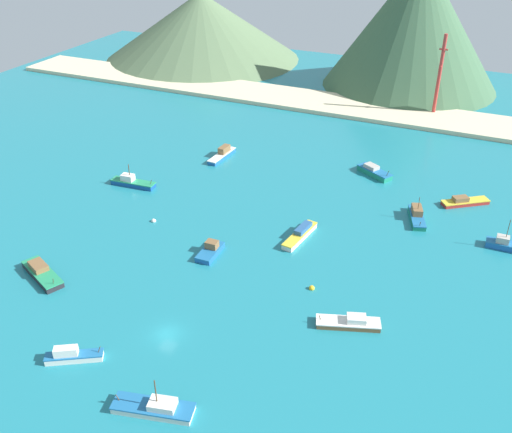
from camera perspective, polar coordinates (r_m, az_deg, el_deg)
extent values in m
cube|color=teal|center=(111.61, -0.74, -2.31)|extent=(260.00, 280.00, 0.50)
cube|color=#1E5BA8|center=(144.79, -3.44, 6.03)|extent=(2.85, 10.39, 0.85)
cube|color=white|center=(144.57, -3.45, 6.22)|extent=(2.91, 10.60, 0.20)
cube|color=brown|center=(145.22, -3.20, 6.72)|extent=(1.90, 3.69, 1.58)
cube|color=#14478C|center=(133.68, -12.16, 3.22)|extent=(10.51, 3.36, 1.00)
cube|color=#238C5B|center=(133.42, -12.18, 3.45)|extent=(10.72, 3.43, 0.20)
cube|color=silver|center=(133.70, -12.70, 3.83)|extent=(2.99, 2.13, 1.42)
cylinder|color=#4C3823|center=(130.93, -10.46, 3.39)|extent=(0.60, 0.17, 1.36)
cylinder|color=#4C3823|center=(132.54, -12.59, 4.59)|extent=(0.18, 0.18, 2.67)
cube|color=#1E5BA8|center=(106.93, -4.60, -3.61)|extent=(3.19, 6.88, 0.85)
cube|color=#1E669E|center=(106.64, -4.61, -3.38)|extent=(3.25, 7.01, 0.20)
cube|color=brown|center=(106.84, -4.43, -2.80)|extent=(2.28, 1.88, 1.36)
cube|color=#1E5BA8|center=(118.13, 23.75, -2.75)|extent=(7.44, 2.51, 1.06)
cube|color=#1E669E|center=(117.81, 23.82, -2.49)|extent=(7.59, 2.57, 0.20)
cube|color=#B2ADA3|center=(117.39, 23.45, -2.10)|extent=(2.29, 1.85, 1.26)
cylinder|color=#4C3823|center=(116.20, 23.91, -1.10)|extent=(0.13, 0.13, 3.77)
cube|color=#232328|center=(107.54, -20.54, -5.46)|extent=(10.97, 7.23, 1.02)
cube|color=#238C5B|center=(107.21, -20.60, -5.20)|extent=(11.19, 7.37, 0.20)
cube|color=brown|center=(107.96, -20.93, -4.63)|extent=(4.46, 3.71, 0.97)
cylinder|color=#4C3823|center=(103.07, -19.61, -6.13)|extent=(0.60, 0.36, 1.38)
cube|color=silver|center=(80.12, -10.22, -18.38)|extent=(11.14, 5.47, 0.85)
cube|color=#1E669E|center=(79.73, -10.26, -18.13)|extent=(11.36, 5.58, 0.20)
cube|color=silver|center=(78.93, -9.34, -18.04)|extent=(3.99, 3.06, 0.95)
cylinder|color=#4C3823|center=(80.89, -13.65, -17.21)|extent=(0.53, 0.24, 1.16)
cylinder|color=#4C3823|center=(77.41, -10.00, -16.79)|extent=(0.17, 0.17, 3.73)
cube|color=brown|center=(92.01, 9.18, -10.54)|extent=(10.18, 5.76, 0.75)
cube|color=white|center=(91.70, 9.21, -10.31)|extent=(10.39, 5.88, 0.20)
cube|color=silver|center=(91.43, 10.02, -10.05)|extent=(3.47, 2.88, 1.00)
cylinder|color=#4C3823|center=(91.13, 6.41, -10.01)|extent=(0.49, 0.27, 1.03)
cube|color=silver|center=(111.59, 4.39, -1.97)|extent=(3.54, 10.91, 0.98)
cube|color=gold|center=(111.27, 4.41, -1.71)|extent=(3.61, 11.13, 0.20)
cube|color=#28568C|center=(112.00, 4.74, -1.16)|extent=(2.23, 4.98, 0.90)
cube|color=#198466|center=(121.81, 15.77, -0.16)|extent=(5.17, 9.34, 0.88)
cube|color=#1E669E|center=(121.54, 15.81, 0.06)|extent=(5.27, 9.52, 0.20)
cube|color=brown|center=(122.13, 15.79, 0.64)|extent=(2.97, 4.14, 1.35)
cylinder|color=#4C3823|center=(117.84, 16.08, -0.71)|extent=(0.28, 0.55, 1.21)
cylinder|color=#4C3823|center=(120.52, 15.97, 1.31)|extent=(0.11, 0.11, 2.76)
cube|color=red|center=(131.10, 20.16, 1.30)|extent=(9.74, 8.02, 0.75)
cube|color=gold|center=(130.88, 20.20, 1.49)|extent=(9.94, 8.18, 0.20)
cube|color=brown|center=(129.97, 19.76, 1.67)|extent=(3.72, 3.43, 1.00)
cube|color=#198466|center=(138.47, 11.75, 4.30)|extent=(9.12, 6.92, 1.19)
cube|color=#1E669E|center=(138.17, 11.78, 4.56)|extent=(9.30, 7.05, 0.20)
cube|color=#B2ADA3|center=(138.62, 11.48, 4.92)|extent=(3.94, 3.50, 0.85)
cylinder|color=#4C3823|center=(135.50, 13.03, 4.22)|extent=(0.65, 0.45, 1.61)
cube|color=silver|center=(89.35, -17.68, -13.27)|extent=(7.92, 5.71, 0.92)
cube|color=#1E669E|center=(88.97, -17.74, -13.01)|extent=(8.08, 5.83, 0.20)
cube|color=silver|center=(88.69, -18.48, -12.65)|extent=(3.59, 2.89, 1.34)
cylinder|color=#4C3823|center=(87.89, -15.41, -12.72)|extent=(0.54, 0.39, 1.25)
sphere|color=silver|center=(118.69, -10.19, -0.44)|extent=(0.94, 0.94, 0.94)
sphere|color=gold|center=(98.70, 5.59, -7.14)|extent=(0.99, 0.99, 0.99)
cube|color=beige|center=(179.97, 10.22, 10.64)|extent=(247.00, 18.63, 1.20)
cone|color=#56704C|center=(231.74, -5.46, 18.42)|extent=(75.47, 75.47, 24.80)
cone|color=#3D6042|center=(201.26, 15.66, 18.11)|extent=(57.59, 57.59, 41.56)
cylinder|color=#B7332D|center=(176.92, 17.84, 13.20)|extent=(1.02, 1.02, 23.84)
cylinder|color=#B7332D|center=(174.99, 18.25, 15.58)|extent=(2.38, 0.51, 0.51)
cylinder|color=#B7332D|center=(176.16, 17.99, 14.09)|extent=(0.51, 1.91, 0.51)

